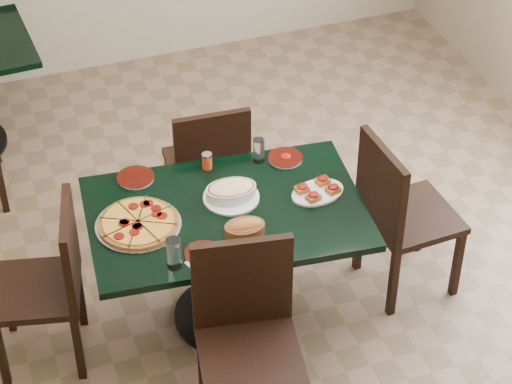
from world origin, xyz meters
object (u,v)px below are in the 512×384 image
object	(u,v)px
main_table	(227,238)
chair_right	(398,209)
bread_basket	(245,228)
bruschetta_platter	(318,190)
lasagna_casserole	(231,191)
chair_near	(247,329)
chair_left	(52,278)
chair_far	(209,163)
pepperoni_pizza	(138,223)

from	to	relation	value
main_table	chair_right	size ratio (longest dim) A/B	1.49
bread_basket	bruschetta_platter	world-z (taller)	bread_basket
lasagna_casserole	bread_basket	xyz separation A→B (m)	(-0.03, -0.28, -0.01)
chair_near	bruschetta_platter	bearing A→B (deg)	55.08
main_table	chair_left	xyz separation A→B (m)	(-0.89, 0.05, -0.04)
chair_right	chair_left	bearing A→B (deg)	82.91
main_table	lasagna_casserole	size ratio (longest dim) A/B	5.09
main_table	bruschetta_platter	bearing A→B (deg)	1.99
bruschetta_platter	chair_right	bearing A→B (deg)	-14.85
chair_near	chair_far	bearing A→B (deg)	89.70
chair_far	lasagna_casserole	xyz separation A→B (m)	(-0.07, -0.61, 0.28)
chair_near	chair_right	xyz separation A→B (m)	(1.04, 0.56, -0.01)
chair_right	lasagna_casserole	xyz separation A→B (m)	(-0.88, 0.15, 0.24)
chair_left	lasagna_casserole	size ratio (longest dim) A/B	3.28
chair_far	chair_left	distance (m)	1.20
main_table	chair_far	world-z (taller)	chair_far
main_table	chair_left	size ratio (longest dim) A/B	1.55
chair_far	pepperoni_pizza	bearing A→B (deg)	53.17
chair_far	chair_near	bearing A→B (deg)	83.42
chair_near	chair_left	distance (m)	1.04
lasagna_casserole	bruschetta_platter	distance (m)	0.44
chair_right	main_table	bearing A→B (deg)	82.44
chair_near	bruschetta_platter	distance (m)	0.87
chair_far	bread_basket	distance (m)	0.94
chair_near	bread_basket	bearing A→B (deg)	81.52
pepperoni_pizza	lasagna_casserole	distance (m)	0.50
bread_basket	bruschetta_platter	bearing A→B (deg)	23.99
main_table	chair_near	distance (m)	0.64
main_table	chair_far	bearing A→B (deg)	85.70
pepperoni_pizza	chair_near	bearing A→B (deg)	-63.46
pepperoni_pizza	bruschetta_platter	distance (m)	0.92
main_table	bruschetta_platter	world-z (taller)	bruschetta_platter
main_table	chair_near	size ratio (longest dim) A/B	1.45
main_table	chair_right	distance (m)	0.94
chair_far	chair_near	xyz separation A→B (m)	(-0.23, -1.32, 0.05)
bread_basket	chair_right	bearing A→B (deg)	11.42
chair_left	lasagna_casserole	bearing A→B (deg)	104.81
pepperoni_pizza	bread_basket	xyz separation A→B (m)	(0.47, -0.23, 0.02)
bread_basket	main_table	bearing A→B (deg)	100.80
chair_right	bruschetta_platter	bearing A→B (deg)	81.81
chair_near	pepperoni_pizza	xyz separation A→B (m)	(-0.33, 0.66, 0.20)
chair_near	chair_left	world-z (taller)	chair_near
chair_near	bruschetta_platter	xyz separation A→B (m)	(0.59, 0.60, 0.21)
chair_near	bruschetta_platter	size ratio (longest dim) A/B	3.18
chair_left	pepperoni_pizza	size ratio (longest dim) A/B	2.22
main_table	chair_right	bearing A→B (deg)	1.39
chair_far	chair_near	world-z (taller)	chair_near
bruschetta_platter	chair_far	bearing A→B (deg)	106.29
lasagna_casserole	bruschetta_platter	size ratio (longest dim) A/B	0.91
chair_right	bread_basket	world-z (taller)	chair_right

